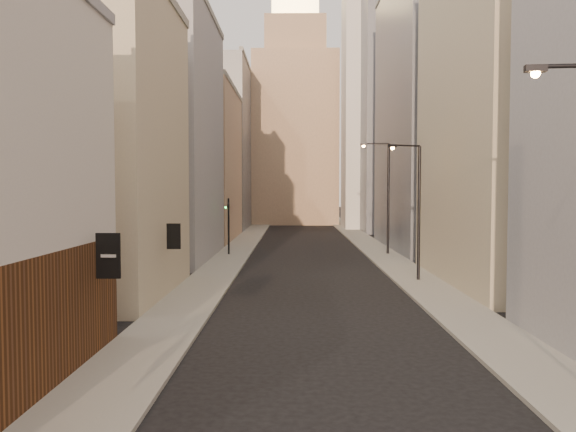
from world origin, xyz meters
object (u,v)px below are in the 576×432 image
object	(u,v)px
white_tower	(371,101)
streetlamp_far	(385,191)
traffic_light_left	(229,215)
streetlamp_mid	(416,204)
clock_tower	(295,120)

from	to	relation	value
white_tower	streetlamp_far	size ratio (longest dim) A/B	4.23
streetlamp_far	traffic_light_left	world-z (taller)	streetlamp_far
streetlamp_mid	traffic_light_left	xyz separation A→B (m)	(-13.22, 13.59, -1.29)
white_tower	traffic_light_left	distance (m)	40.69
streetlamp_mid	streetlamp_far	distance (m)	14.34
streetlamp_far	traffic_light_left	distance (m)	13.82
clock_tower	traffic_light_left	size ratio (longest dim) A/B	8.98
white_tower	streetlamp_far	bearing A→B (deg)	-95.55
white_tower	streetlamp_mid	distance (m)	49.52
clock_tower	streetlamp_mid	world-z (taller)	clock_tower
white_tower	traffic_light_left	bearing A→B (deg)	-116.50
clock_tower	white_tower	world-z (taller)	clock_tower
clock_tower	traffic_light_left	world-z (taller)	clock_tower
streetlamp_mid	streetlamp_far	bearing A→B (deg)	69.49
streetlamp_far	clock_tower	bearing A→B (deg)	105.45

